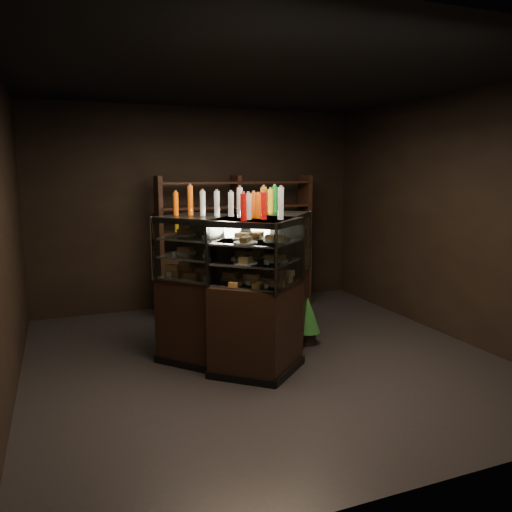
{
  "coord_description": "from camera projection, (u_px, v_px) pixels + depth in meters",
  "views": [
    {
      "loc": [
        -2.02,
        -4.89,
        2.08
      ],
      "look_at": [
        -0.18,
        -0.25,
        1.22
      ],
      "focal_mm": 35.0,
      "sensor_mm": 36.0,
      "label": 1
    }
  ],
  "objects": [
    {
      "name": "food_display",
      "position": [
        246.0,
        253.0,
        5.31
      ],
      "size": [
        1.43,
        1.11,
        0.49
      ],
      "color": "#B1863F",
      "rests_on": "display_case"
    },
    {
      "name": "display_case",
      "position": [
        246.0,
        314.0,
        5.43
      ],
      "size": [
        1.92,
        1.6,
        1.61
      ],
      "rotation": [
        0.0,
        0.0,
        0.01
      ],
      "color": "black",
      "rests_on": "ground"
    },
    {
      "name": "potted_conifer",
      "position": [
        308.0,
        314.0,
        5.98
      ],
      "size": [
        0.31,
        0.31,
        0.66
      ],
      "rotation": [
        0.0,
        0.0,
        -0.23
      ],
      "color": "black",
      "rests_on": "ground"
    },
    {
      "name": "room_shell",
      "position": [
        264.0,
        183.0,
        5.24
      ],
      "size": [
        5.02,
        5.02,
        3.01
      ],
      "color": "black",
      "rests_on": "ground"
    },
    {
      "name": "bottles_top",
      "position": [
        246.0,
        203.0,
        5.23
      ],
      "size": [
        1.25,
        0.98,
        0.3
      ],
      "color": "#147223",
      "rests_on": "display_case"
    },
    {
      "name": "back_shelving",
      "position": [
        236.0,
        269.0,
        7.49
      ],
      "size": [
        2.33,
        0.43,
        2.0
      ],
      "rotation": [
        0.0,
        0.0,
        -0.0
      ],
      "color": "black",
      "rests_on": "ground"
    },
    {
      "name": "ground",
      "position": [
        263.0,
        359.0,
        5.57
      ],
      "size": [
        5.0,
        5.0,
        0.0
      ],
      "primitive_type": "plane",
      "color": "black",
      "rests_on": "ground"
    }
  ]
}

